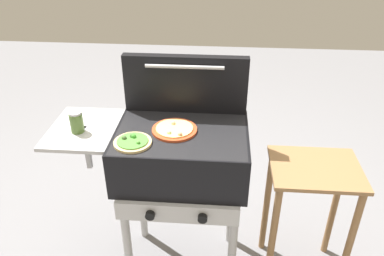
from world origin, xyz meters
name	(u,v)px	position (x,y,z in m)	size (l,w,h in m)	color
grill	(179,156)	(-0.01, 0.00, 0.76)	(0.96, 0.53, 0.90)	black
grill_lid_open	(186,84)	(0.00, 0.21, 1.05)	(0.63, 0.08, 0.30)	black
pizza_cheese	(174,130)	(-0.03, 0.00, 0.91)	(0.22, 0.22, 0.03)	#C64723
pizza_veggie	(133,142)	(-0.21, -0.13, 0.91)	(0.17, 0.17, 0.04)	#E0C17F
sauce_jar	(77,122)	(-0.49, -0.04, 0.95)	(0.06, 0.06, 0.10)	#4C6B2D
prep_table	(310,199)	(0.66, 0.00, 0.52)	(0.44, 0.36, 0.73)	olive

